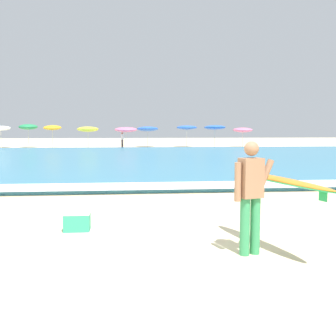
% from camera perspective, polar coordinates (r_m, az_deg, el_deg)
% --- Properties ---
extents(ground_plane, '(160.00, 160.00, 0.00)m').
position_cam_1_polar(ground_plane, '(6.95, -3.26, -10.48)').
color(ground_plane, beige).
extents(sea, '(120.00, 28.00, 0.14)m').
position_cam_1_polar(sea, '(26.02, -5.15, 1.41)').
color(sea, teal).
rests_on(sea, ground).
extents(surf_foam, '(120.00, 1.65, 0.01)m').
position_cam_1_polar(surf_foam, '(12.68, -4.45, -2.53)').
color(surf_foam, white).
rests_on(surf_foam, sea).
extents(surfer_with_board, '(1.26, 2.44, 1.73)m').
position_cam_1_polar(surfer_with_board, '(6.38, 13.26, -2.63)').
color(surfer_with_board, '#338E56').
rests_on(surfer_with_board, ground).
extents(beach_umbrella_0, '(1.93, 1.96, 2.30)m').
position_cam_1_polar(beach_umbrella_0, '(44.85, -22.45, 5.18)').
color(beach_umbrella_0, beige).
rests_on(beach_umbrella_0, ground).
extents(beach_umbrella_1, '(1.91, 1.93, 2.45)m').
position_cam_1_polar(beach_umbrella_1, '(44.55, -19.04, 5.48)').
color(beach_umbrella_1, beige).
rests_on(beach_umbrella_1, ground).
extents(beach_umbrella_2, '(1.76, 1.80, 2.36)m').
position_cam_1_polar(beach_umbrella_2, '(42.14, -15.92, 5.47)').
color(beach_umbrella_2, beige).
rests_on(beach_umbrella_2, ground).
extents(beach_umbrella_3, '(2.12, 2.13, 2.16)m').
position_cam_1_polar(beach_umbrella_3, '(41.23, -11.19, 5.36)').
color(beach_umbrella_3, beige).
rests_on(beach_umbrella_3, ground).
extents(beach_umbrella_4, '(2.27, 2.29, 2.16)m').
position_cam_1_polar(beach_umbrella_4, '(41.33, -5.94, 5.38)').
color(beach_umbrella_4, beige).
rests_on(beach_umbrella_4, ground).
extents(beach_umbrella_5, '(2.26, 2.28, 2.22)m').
position_cam_1_polar(beach_umbrella_5, '(43.40, -2.88, 5.50)').
color(beach_umbrella_5, beige).
rests_on(beach_umbrella_5, ground).
extents(beach_umbrella_6, '(2.16, 2.17, 2.30)m').
position_cam_1_polar(beach_umbrella_6, '(43.18, 2.66, 5.70)').
color(beach_umbrella_6, beige).
rests_on(beach_umbrella_6, ground).
extents(beach_umbrella_7, '(2.20, 2.22, 2.35)m').
position_cam_1_polar(beach_umbrella_7, '(41.96, 6.60, 5.69)').
color(beach_umbrella_7, beige).
rests_on(beach_umbrella_7, ground).
extents(beach_umbrella_8, '(2.07, 2.08, 2.09)m').
position_cam_1_polar(beach_umbrella_8, '(43.78, 10.46, 5.27)').
color(beach_umbrella_8, beige).
rests_on(beach_umbrella_8, ground).
extents(beachgoer_near_row_left, '(0.32, 0.20, 1.58)m').
position_cam_1_polar(beachgoer_near_row_left, '(41.55, -6.44, 3.99)').
color(beachgoer_near_row_left, '#383842').
rests_on(beachgoer_near_row_left, ground).
extents(cooler_box, '(0.49, 0.35, 0.37)m').
position_cam_1_polar(cooler_box, '(7.90, -12.65, -7.26)').
color(cooler_box, '#2D9E75').
rests_on(cooler_box, ground).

